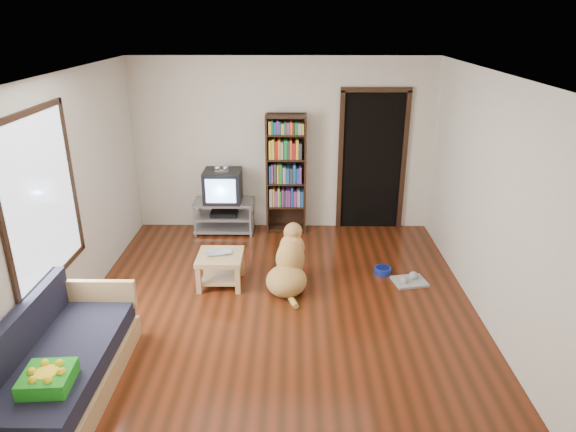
{
  "coord_description": "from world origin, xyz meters",
  "views": [
    {
      "loc": [
        0.18,
        -5.06,
        3.14
      ],
      "look_at": [
        0.1,
        0.62,
        0.9
      ],
      "focal_mm": 32.0,
      "sensor_mm": 36.0,
      "label": 1
    }
  ],
  "objects_px": {
    "dog_bowl": "(383,270)",
    "dog": "(289,265)",
    "sofa": "(61,366)",
    "green_cushion": "(48,379)",
    "grey_rag": "(410,282)",
    "bookshelf": "(286,168)",
    "coffee_table": "(220,264)",
    "laptop": "(220,255)",
    "crt_tv": "(223,185)",
    "tv_stand": "(224,215)"
  },
  "relations": [
    {
      "from": "dog_bowl",
      "to": "sofa",
      "type": "relative_size",
      "value": 0.12
    },
    {
      "from": "dog",
      "to": "bookshelf",
      "type": "bearing_deg",
      "value": 92.13
    },
    {
      "from": "grey_rag",
      "to": "bookshelf",
      "type": "xyz_separation_m",
      "value": [
        -1.58,
        1.7,
        0.99
      ]
    },
    {
      "from": "green_cushion",
      "to": "bookshelf",
      "type": "distance_m",
      "value": 4.57
    },
    {
      "from": "sofa",
      "to": "green_cushion",
      "type": "bearing_deg",
      "value": -74.26
    },
    {
      "from": "coffee_table",
      "to": "dog",
      "type": "xyz_separation_m",
      "value": [
        0.85,
        -0.06,
        0.01
      ]
    },
    {
      "from": "laptop",
      "to": "tv_stand",
      "type": "distance_m",
      "value": 1.71
    },
    {
      "from": "bookshelf",
      "to": "sofa",
      "type": "xyz_separation_m",
      "value": [
        -1.92,
        -3.72,
        -0.74
      ]
    },
    {
      "from": "grey_rag",
      "to": "dog_bowl",
      "type": "bearing_deg",
      "value": 140.19
    },
    {
      "from": "bookshelf",
      "to": "dog",
      "type": "bearing_deg",
      "value": -87.87
    },
    {
      "from": "laptop",
      "to": "coffee_table",
      "type": "distance_m",
      "value": 0.14
    },
    {
      "from": "dog_bowl",
      "to": "dog",
      "type": "xyz_separation_m",
      "value": [
        -1.21,
        -0.36,
        0.25
      ]
    },
    {
      "from": "bookshelf",
      "to": "dog",
      "type": "height_order",
      "value": "bookshelf"
    },
    {
      "from": "tv_stand",
      "to": "dog",
      "type": "xyz_separation_m",
      "value": [
        1.02,
        -1.72,
        0.02
      ]
    },
    {
      "from": "dog_bowl",
      "to": "bookshelf",
      "type": "height_order",
      "value": "bookshelf"
    },
    {
      "from": "dog_bowl",
      "to": "dog",
      "type": "relative_size",
      "value": 0.23
    },
    {
      "from": "laptop",
      "to": "dog",
      "type": "height_order",
      "value": "dog"
    },
    {
      "from": "bookshelf",
      "to": "coffee_table",
      "type": "distance_m",
      "value": 2.06
    },
    {
      "from": "green_cushion",
      "to": "crt_tv",
      "type": "bearing_deg",
      "value": 74.15
    },
    {
      "from": "grey_rag",
      "to": "crt_tv",
      "type": "relative_size",
      "value": 0.69
    },
    {
      "from": "grey_rag",
      "to": "tv_stand",
      "type": "bearing_deg",
      "value": 147.55
    },
    {
      "from": "laptop",
      "to": "sofa",
      "type": "relative_size",
      "value": 0.17
    },
    {
      "from": "green_cushion",
      "to": "laptop",
      "type": "relative_size",
      "value": 1.2
    },
    {
      "from": "bookshelf",
      "to": "tv_stand",
      "type": "bearing_deg",
      "value": -174.37
    },
    {
      "from": "laptop",
      "to": "dog",
      "type": "relative_size",
      "value": 0.32
    },
    {
      "from": "green_cushion",
      "to": "dog",
      "type": "height_order",
      "value": "dog"
    },
    {
      "from": "laptop",
      "to": "sofa",
      "type": "bearing_deg",
      "value": -136.88
    },
    {
      "from": "laptop",
      "to": "bookshelf",
      "type": "height_order",
      "value": "bookshelf"
    },
    {
      "from": "tv_stand",
      "to": "crt_tv",
      "type": "xyz_separation_m",
      "value": [
        0.0,
        0.02,
        0.47
      ]
    },
    {
      "from": "laptop",
      "to": "grey_rag",
      "type": "xyz_separation_m",
      "value": [
        2.36,
        0.09,
        -0.4
      ]
    },
    {
      "from": "grey_rag",
      "to": "dog",
      "type": "distance_m",
      "value": 1.54
    },
    {
      "from": "dog_bowl",
      "to": "grey_rag",
      "type": "distance_m",
      "value": 0.39
    },
    {
      "from": "green_cushion",
      "to": "laptop",
      "type": "distance_m",
      "value": 2.59
    },
    {
      "from": "grey_rag",
      "to": "crt_tv",
      "type": "xyz_separation_m",
      "value": [
        -2.53,
        1.63,
        0.73
      ]
    },
    {
      "from": "green_cushion",
      "to": "coffee_table",
      "type": "xyz_separation_m",
      "value": [
        1.02,
        2.41,
        -0.2
      ]
    },
    {
      "from": "dog_bowl",
      "to": "dog",
      "type": "distance_m",
      "value": 1.29
    },
    {
      "from": "crt_tv",
      "to": "sofa",
      "type": "distance_m",
      "value": 3.81
    },
    {
      "from": "green_cushion",
      "to": "dog_bowl",
      "type": "height_order",
      "value": "green_cushion"
    },
    {
      "from": "green_cushion",
      "to": "crt_tv",
      "type": "distance_m",
      "value": 4.19
    },
    {
      "from": "sofa",
      "to": "dog_bowl",
      "type": "bearing_deg",
      "value": 35.35
    },
    {
      "from": "crt_tv",
      "to": "dog",
      "type": "relative_size",
      "value": 0.6
    },
    {
      "from": "dog_bowl",
      "to": "tv_stand",
      "type": "xyz_separation_m",
      "value": [
        -2.23,
        1.36,
        0.23
      ]
    },
    {
      "from": "laptop",
      "to": "coffee_table",
      "type": "xyz_separation_m",
      "value": [
        -0.0,
        0.03,
        -0.13
      ]
    },
    {
      "from": "sofa",
      "to": "dog",
      "type": "distance_m",
      "value": 2.76
    },
    {
      "from": "crt_tv",
      "to": "dog",
      "type": "xyz_separation_m",
      "value": [
        1.02,
        -1.74,
        -0.45
      ]
    },
    {
      "from": "green_cushion",
      "to": "dog",
      "type": "distance_m",
      "value": 3.01
    },
    {
      "from": "dog",
      "to": "crt_tv",
      "type": "bearing_deg",
      "value": 120.25
    },
    {
      "from": "green_cushion",
      "to": "coffee_table",
      "type": "bearing_deg",
      "value": 62.95
    },
    {
      "from": "grey_rag",
      "to": "coffee_table",
      "type": "relative_size",
      "value": 0.73
    },
    {
      "from": "bookshelf",
      "to": "coffee_table",
      "type": "bearing_deg",
      "value": -113.97
    }
  ]
}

